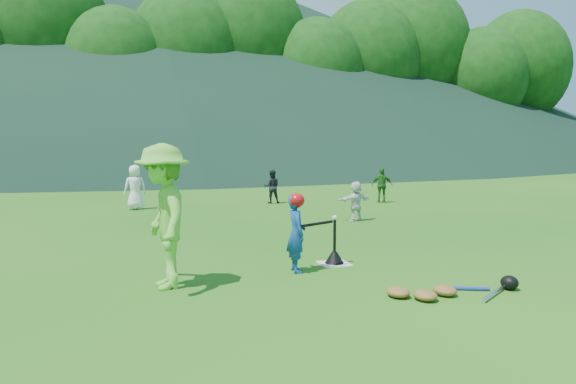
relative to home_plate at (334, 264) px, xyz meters
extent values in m
plane|color=#175513|center=(0.00, 0.00, -0.01)|extent=(120.00, 120.00, 0.00)
cube|color=silver|center=(0.00, 0.00, 0.00)|extent=(0.45, 0.45, 0.02)
sphere|color=white|center=(0.00, 0.00, 0.73)|extent=(0.08, 0.08, 0.08)
imported|color=navy|center=(-0.72, -0.28, 0.56)|extent=(0.29, 0.43, 1.14)
imported|color=#69C239|center=(-2.64, -0.60, 0.94)|extent=(0.80, 1.28, 1.90)
imported|color=white|center=(-2.77, 7.77, 0.60)|extent=(0.67, 0.50, 1.23)
imported|color=black|center=(1.18, 8.07, 0.49)|extent=(0.55, 0.47, 1.00)
imported|color=#205E1C|center=(4.41, 7.26, 0.52)|extent=(0.67, 0.47, 1.05)
imported|color=silver|center=(2.15, 4.09, 0.46)|extent=(0.91, 0.45, 0.94)
cone|color=black|center=(0.00, 0.00, 0.10)|extent=(0.30, 0.30, 0.18)
cylinder|color=black|center=(0.00, 0.00, 0.44)|extent=(0.04, 0.04, 0.50)
ellipsoid|color=#BA0C11|center=(-0.72, -0.28, 1.05)|extent=(0.24, 0.26, 0.22)
cylinder|color=black|center=(-0.42, -0.29, 0.69)|extent=(0.60, 0.24, 0.07)
ellipsoid|color=olive|center=(0.35, -2.12, 0.05)|extent=(0.28, 0.34, 0.13)
ellipsoid|color=olive|center=(0.70, -2.00, 0.05)|extent=(0.28, 0.34, 0.13)
ellipsoid|color=olive|center=(0.10, -1.90, 0.05)|extent=(0.28, 0.34, 0.13)
cylinder|color=silver|center=(1.25, -2.22, 0.02)|extent=(0.62, 0.46, 0.06)
cylinder|color=#263FA5|center=(1.05, -1.87, 0.02)|extent=(0.65, 0.31, 0.05)
ellipsoid|color=black|center=(1.65, -2.02, 0.08)|extent=(0.22, 0.24, 0.19)
cube|color=gray|center=(0.00, 28.00, 0.59)|extent=(70.00, 0.03, 1.20)
cube|color=yellow|center=(0.00, 28.00, 1.23)|extent=(70.00, 0.08, 0.08)
cylinder|color=gray|center=(0.00, 28.00, 0.59)|extent=(0.07, 0.07, 1.30)
cylinder|color=#382314|center=(-8.00, 35.00, 2.18)|extent=(0.56, 0.56, 4.38)
ellipsoid|color=#164711|center=(-8.00, 35.00, 9.12)|extent=(9.50, 9.50, 10.92)
cylinder|color=#382314|center=(-3.20, 32.00, 1.60)|extent=(0.56, 0.56, 3.22)
ellipsoid|color=#164711|center=(-3.20, 32.00, 6.71)|extent=(6.99, 6.99, 8.04)
cylinder|color=#382314|center=(1.60, 33.50, 1.90)|extent=(0.56, 0.56, 3.81)
ellipsoid|color=#164711|center=(1.60, 33.50, 7.95)|extent=(8.28, 8.28, 9.53)
cylinder|color=#382314|center=(6.40, 35.00, 2.19)|extent=(0.56, 0.56, 4.41)
ellipsoid|color=#164711|center=(6.40, 35.00, 9.19)|extent=(9.58, 9.58, 11.01)
cylinder|color=#382314|center=(11.20, 32.00, 1.62)|extent=(0.56, 0.56, 3.25)
ellipsoid|color=#164711|center=(11.20, 32.00, 6.78)|extent=(7.07, 7.07, 8.13)
cylinder|color=#382314|center=(16.00, 33.50, 1.91)|extent=(0.56, 0.56, 3.85)
ellipsoid|color=#164711|center=(16.00, 33.50, 8.02)|extent=(8.36, 8.36, 9.61)
cylinder|color=#382314|center=(20.80, 35.00, 2.21)|extent=(0.56, 0.56, 4.44)
ellipsoid|color=#164711|center=(20.80, 35.00, 9.26)|extent=(9.65, 9.65, 11.10)
cylinder|color=#382314|center=(25.60, 32.00, 1.63)|extent=(0.56, 0.56, 3.29)
ellipsoid|color=#164711|center=(25.60, 32.00, 6.85)|extent=(7.14, 7.14, 8.22)
cylinder|color=#382314|center=(30.40, 33.50, 1.93)|extent=(0.56, 0.56, 3.88)
ellipsoid|color=#164711|center=(30.40, 33.50, 8.09)|extent=(8.44, 8.44, 9.70)
cone|color=black|center=(0.00, 83.00, 15.99)|extent=(140.00, 140.00, 32.00)
camera|label=1|loc=(-3.19, -8.03, 1.98)|focal=35.00mm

